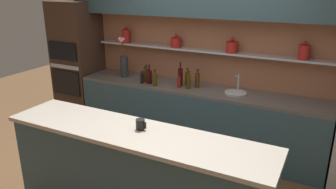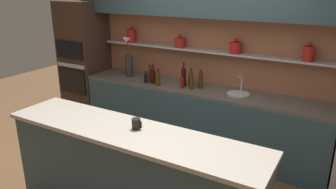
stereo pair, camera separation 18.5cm
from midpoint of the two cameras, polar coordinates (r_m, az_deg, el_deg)
back_wall_unit at (r=4.68m, az=6.73°, el=9.30°), size 5.20×0.44×2.60m
back_counter_unit at (r=4.77m, az=3.60°, el=-4.08°), size 3.58×0.62×0.92m
island_counter at (r=3.31m, az=-7.33°, el=-14.35°), size 2.65×0.61×1.02m
oven_tower at (r=5.75m, az=-16.28°, el=5.10°), size 0.67×0.64×2.05m
flower_vase at (r=5.16m, az=-8.67°, el=5.26°), size 0.12×0.15×0.63m
sink_fixture at (r=4.43m, az=10.56°, el=0.46°), size 0.29×0.29×0.25m
bottle_spirit_0 at (r=4.60m, az=4.00°, el=2.53°), size 0.07×0.07×0.26m
bottle_sauce_1 at (r=5.14m, az=-5.03°, el=3.81°), size 0.06×0.06×0.17m
bottle_oil_2 at (r=4.68m, az=-3.41°, el=2.66°), size 0.06×0.06×0.24m
bottle_wine_3 at (r=4.67m, az=1.02°, el=3.12°), size 0.07×0.07×0.34m
bottle_wine_4 at (r=4.79m, az=-4.36°, el=3.12°), size 0.07×0.07×0.29m
bottle_sauce_5 at (r=4.81m, az=-5.65°, el=2.84°), size 0.05×0.05×0.18m
bottle_oil_6 at (r=4.69m, az=2.26°, el=2.81°), size 0.06×0.06×0.25m
bottle_spirit_7 at (r=4.86m, az=-4.87°, el=3.37°), size 0.07×0.07×0.26m
bottle_oil_8 at (r=4.54m, az=2.45°, el=2.28°), size 0.05×0.05×0.25m
bottle_sauce_9 at (r=4.58m, az=0.76°, el=2.12°), size 0.05×0.05×0.19m
coffee_mug at (r=3.08m, az=-6.55°, el=-5.19°), size 0.10×0.08×0.10m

